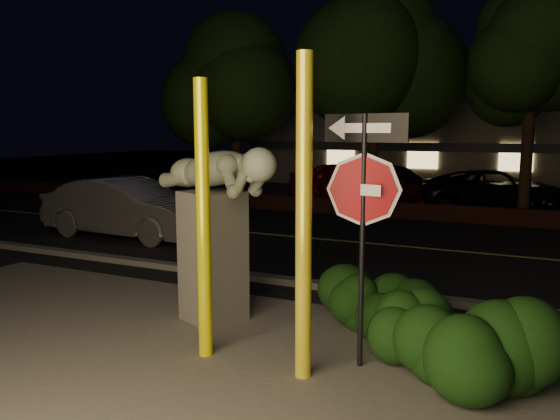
% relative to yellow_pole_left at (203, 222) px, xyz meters
% --- Properties ---
extents(ground, '(90.00, 90.00, 0.00)m').
position_rel_yellow_pole_left_xyz_m(ground, '(0.84, 10.44, -1.70)').
color(ground, black).
rests_on(ground, ground).
extents(patio, '(14.00, 6.00, 0.02)m').
position_rel_yellow_pole_left_xyz_m(patio, '(0.84, -0.56, -1.69)').
color(patio, '#4C4944').
rests_on(patio, ground).
extents(road, '(80.00, 8.00, 0.01)m').
position_rel_yellow_pole_left_xyz_m(road, '(0.84, 7.44, -1.69)').
color(road, black).
rests_on(road, ground).
extents(lane_marking, '(80.00, 0.12, 0.00)m').
position_rel_yellow_pole_left_xyz_m(lane_marking, '(0.84, 7.44, -1.68)').
color(lane_marking, '#B2A347').
rests_on(lane_marking, road).
extents(curb, '(80.00, 0.25, 0.12)m').
position_rel_yellow_pole_left_xyz_m(curb, '(0.84, 3.34, -1.64)').
color(curb, '#4C4944').
rests_on(curb, ground).
extents(brick_wall, '(40.00, 0.35, 0.50)m').
position_rel_yellow_pole_left_xyz_m(brick_wall, '(0.84, 11.74, -1.45)').
color(brick_wall, '#452016').
rests_on(brick_wall, ground).
extents(parking_lot, '(40.00, 12.00, 0.01)m').
position_rel_yellow_pole_left_xyz_m(parking_lot, '(0.84, 17.44, -1.69)').
color(parking_lot, black).
rests_on(parking_lot, ground).
extents(building, '(22.00, 10.20, 4.00)m').
position_rel_yellow_pole_left_xyz_m(building, '(0.84, 25.42, 0.30)').
color(building, '#6D6357').
rests_on(building, ground).
extents(tree_far_a, '(4.60, 4.60, 7.43)m').
position_rel_yellow_pole_left_xyz_m(tree_far_a, '(-7.16, 13.44, 3.64)').
color(tree_far_a, black).
rests_on(tree_far_a, ground).
extents(tree_far_b, '(5.20, 5.20, 8.41)m').
position_rel_yellow_pole_left_xyz_m(tree_far_b, '(-1.66, 13.64, 4.36)').
color(tree_far_b, black).
rests_on(tree_far_b, ground).
extents(tree_far_c, '(4.80, 4.80, 7.84)m').
position_rel_yellow_pole_left_xyz_m(tree_far_c, '(3.34, 13.24, 3.96)').
color(tree_far_c, black).
rests_on(tree_far_c, ground).
extents(yellow_pole_left, '(0.17, 0.17, 3.39)m').
position_rel_yellow_pole_left_xyz_m(yellow_pole_left, '(0.00, 0.00, 0.00)').
color(yellow_pole_left, yellow).
rests_on(yellow_pole_left, ground).
extents(yellow_pole_right, '(0.18, 0.18, 3.61)m').
position_rel_yellow_pole_left_xyz_m(yellow_pole_right, '(1.32, -0.04, 0.11)').
color(yellow_pole_right, yellow).
rests_on(yellow_pole_right, ground).
extents(signpost, '(1.00, 0.19, 2.97)m').
position_rel_yellow_pole_left_xyz_m(signpost, '(1.83, 0.50, 0.42)').
color(signpost, black).
rests_on(signpost, ground).
extents(sculpture, '(2.35, 1.45, 2.57)m').
position_rel_yellow_pole_left_xyz_m(sculpture, '(-0.55, 1.13, -0.11)').
color(sculpture, '#4C4944').
rests_on(sculpture, ground).
extents(hedge_center, '(2.07, 1.47, 0.98)m').
position_rel_yellow_pole_left_xyz_m(hedge_center, '(1.71, 1.90, -1.21)').
color(hedge_center, black).
rests_on(hedge_center, ground).
extents(hedge_right, '(1.65, 1.20, 0.97)m').
position_rel_yellow_pole_left_xyz_m(hedge_right, '(2.41, 0.90, -1.21)').
color(hedge_right, black).
rests_on(hedge_right, ground).
extents(hedge_far_right, '(1.85, 1.55, 1.10)m').
position_rel_yellow_pole_left_xyz_m(hedge_far_right, '(3.12, 0.33, -1.15)').
color(hedge_far_right, black).
rests_on(hedge_far_right, ground).
extents(silver_sedan, '(4.77, 1.78, 1.56)m').
position_rel_yellow_pole_left_xyz_m(silver_sedan, '(-5.98, 5.63, -0.92)').
color(silver_sedan, '#A7A7AB').
rests_on(silver_sedan, ground).
extents(parked_car_red, '(4.72, 1.99, 1.59)m').
position_rel_yellow_pole_left_xyz_m(parked_car_red, '(-2.78, 14.53, -0.90)').
color(parked_car_red, maroon).
rests_on(parked_car_red, ground).
extents(parked_car_darkred, '(5.45, 3.10, 1.49)m').
position_rel_yellow_pole_left_xyz_m(parked_car_darkred, '(-1.15, 14.65, -0.95)').
color(parked_car_darkred, '#470D16').
rests_on(parked_car_darkred, ground).
extents(parked_car_dark, '(5.62, 3.74, 1.43)m').
position_rel_yellow_pole_left_xyz_m(parked_car_dark, '(2.49, 14.41, -0.98)').
color(parked_car_dark, black).
rests_on(parked_car_dark, ground).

